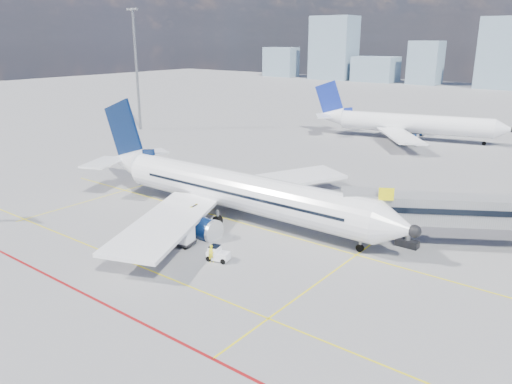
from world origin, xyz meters
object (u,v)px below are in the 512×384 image
second_aircraft (406,124)px  main_aircraft (228,189)px  baggage_tug (217,254)px  ramp_worker (212,254)px  belt_loader (168,216)px  cargo_dolly (175,233)px

second_aircraft → main_aircraft: bearing=-102.7°
baggage_tug → ramp_worker: size_ratio=1.33×
baggage_tug → belt_loader: (-11.14, 4.34, -0.05)m
ramp_worker → baggage_tug: bearing=29.1°
cargo_dolly → main_aircraft: bearing=83.0°
baggage_tug → belt_loader: bearing=144.3°
belt_loader → baggage_tug: bearing=-32.8°
main_aircraft → second_aircraft: main_aircraft is taller
main_aircraft → baggage_tug: bearing=-54.7°
baggage_tug → cargo_dolly: cargo_dolly is taller
main_aircraft → ramp_worker: (6.76, -10.26, -2.38)m
baggage_tug → belt_loader: belt_loader is taller
cargo_dolly → belt_loader: 6.73m
main_aircraft → cargo_dolly: main_aircraft is taller
cargo_dolly → ramp_worker: 5.71m
ramp_worker → second_aircraft: bearing=50.3°
baggage_tug → ramp_worker: bearing=-118.7°
cargo_dolly → second_aircraft: bearing=78.2°
baggage_tug → second_aircraft: bearing=82.7°
main_aircraft → baggage_tug: main_aircraft is taller
belt_loader → second_aircraft: bearing=75.7°
ramp_worker → cargo_dolly: bearing=124.5°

